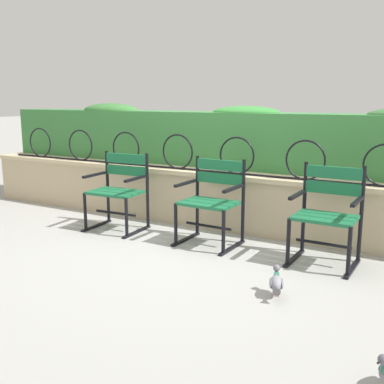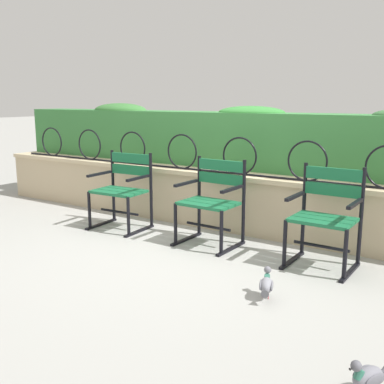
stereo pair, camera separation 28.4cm
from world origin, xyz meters
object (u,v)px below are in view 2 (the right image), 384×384
at_px(park_chair_left, 123,188).
at_px(pigeon_far_side, 368,376).
at_px(park_chair_centre, 212,199).
at_px(pigeon_near_chairs, 266,285).
at_px(park_chair_right, 326,215).

bearing_deg(park_chair_left, pigeon_far_side, -28.40).
bearing_deg(park_chair_centre, pigeon_near_chairs, -42.40).
height_order(pigeon_near_chairs, pigeon_far_side, same).
bearing_deg(pigeon_near_chairs, park_chair_right, 81.96).
bearing_deg(pigeon_far_side, park_chair_right, 114.18).
bearing_deg(park_chair_right, park_chair_centre, 179.88).
height_order(park_chair_left, park_chair_centre, park_chair_centre).
height_order(park_chair_centre, pigeon_far_side, park_chair_centre).
relative_size(park_chair_centre, pigeon_near_chairs, 3.11).
relative_size(pigeon_near_chairs, pigeon_far_side, 1.05).
height_order(park_chair_right, pigeon_near_chairs, park_chair_right).
distance_m(pigeon_near_chairs, pigeon_far_side, 1.20).
xyz_separation_m(park_chair_centre, pigeon_near_chairs, (1.04, -0.95, -0.36)).
height_order(park_chair_left, pigeon_near_chairs, park_chair_left).
xyz_separation_m(park_chair_right, pigeon_near_chairs, (-0.13, -0.95, -0.36)).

